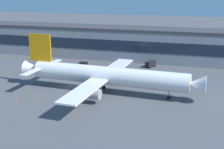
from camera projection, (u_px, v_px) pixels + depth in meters
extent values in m
plane|color=#4C4F54|center=(70.00, 87.00, 106.07)|extent=(600.00, 600.00, 0.00)
cube|color=gray|center=(112.00, 43.00, 149.44)|extent=(180.09, 17.25, 13.93)
cube|color=#38383D|center=(112.00, 28.00, 147.39)|extent=(183.69, 17.60, 1.20)
cube|color=#192333|center=(106.00, 45.00, 141.26)|extent=(176.49, 0.16, 5.01)
cylinder|color=white|center=(108.00, 76.00, 98.75)|extent=(52.17, 8.14, 5.90)
cone|color=white|center=(197.00, 84.00, 89.91)|extent=(5.55, 5.83, 5.61)
cone|color=white|center=(34.00, 68.00, 107.69)|extent=(6.72, 5.59, 5.31)
cube|color=orange|center=(40.00, 48.00, 104.63)|extent=(8.28, 0.86, 9.44)
cube|color=white|center=(52.00, 63.00, 112.21)|extent=(2.86, 10.72, 0.30)
cube|color=white|center=(32.00, 71.00, 100.42)|extent=(2.86, 10.72, 0.30)
cube|color=white|center=(117.00, 66.00, 112.85)|extent=(7.00, 23.62, 0.50)
cube|color=white|center=(84.00, 90.00, 86.25)|extent=(7.00, 23.62, 0.50)
cylinder|color=#99999E|center=(116.00, 74.00, 109.90)|extent=(5.01, 3.45, 3.25)
cylinder|color=#99999E|center=(92.00, 94.00, 89.67)|extent=(5.01, 3.45, 3.25)
cylinder|color=black|center=(169.00, 98.00, 93.85)|extent=(1.12, 0.55, 1.10)
cylinder|color=slate|center=(169.00, 92.00, 93.41)|extent=(0.24, 0.24, 2.72)
cylinder|color=black|center=(104.00, 87.00, 103.38)|extent=(1.12, 0.55, 1.10)
cylinder|color=slate|center=(104.00, 83.00, 102.94)|extent=(0.24, 0.24, 2.72)
cylinder|color=black|center=(98.00, 92.00, 98.56)|extent=(1.12, 0.55, 1.10)
cylinder|color=slate|center=(98.00, 88.00, 98.12)|extent=(0.24, 0.24, 2.72)
cube|color=yellow|center=(44.00, 56.00, 146.65)|extent=(8.76, 6.31, 3.00)
cube|color=black|center=(47.00, 55.00, 144.95)|extent=(3.79, 3.63, 0.75)
cylinder|color=black|center=(50.00, 59.00, 145.97)|extent=(0.76, 0.59, 0.70)
cylinder|color=black|center=(45.00, 60.00, 144.22)|extent=(0.76, 0.59, 0.70)
cylinder|color=black|center=(43.00, 57.00, 149.89)|extent=(0.76, 0.59, 0.70)
cylinder|color=black|center=(38.00, 58.00, 148.14)|extent=(0.76, 0.59, 0.70)
cube|color=black|center=(83.00, 64.00, 134.01)|extent=(3.79, 2.36, 1.50)
cube|color=black|center=(81.00, 63.00, 134.11)|extent=(1.45, 1.96, 0.38)
cylinder|color=black|center=(80.00, 66.00, 133.59)|extent=(0.73, 0.37, 0.70)
cylinder|color=black|center=(81.00, 65.00, 135.30)|extent=(0.73, 0.37, 0.70)
cylinder|color=black|center=(86.00, 66.00, 133.14)|extent=(0.73, 0.37, 0.70)
cylinder|color=black|center=(87.00, 65.00, 134.84)|extent=(0.73, 0.37, 0.70)
cube|color=black|center=(151.00, 64.00, 131.98)|extent=(4.26, 5.64, 2.20)
cube|color=black|center=(149.00, 64.00, 130.85)|extent=(2.62, 2.52, 0.55)
cylinder|color=black|center=(150.00, 68.00, 130.35)|extent=(0.58, 0.76, 0.70)
cylinder|color=black|center=(146.00, 67.00, 131.64)|extent=(0.58, 0.76, 0.70)
cylinder|color=black|center=(155.00, 66.00, 132.91)|extent=(0.58, 0.76, 0.70)
cylinder|color=black|center=(151.00, 65.00, 134.21)|extent=(0.58, 0.76, 0.70)
cone|color=#F2590C|center=(16.00, 98.00, 94.15)|extent=(0.52, 0.52, 0.65)
cone|color=#F2590C|center=(37.00, 96.00, 96.14)|extent=(0.58, 0.58, 0.73)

